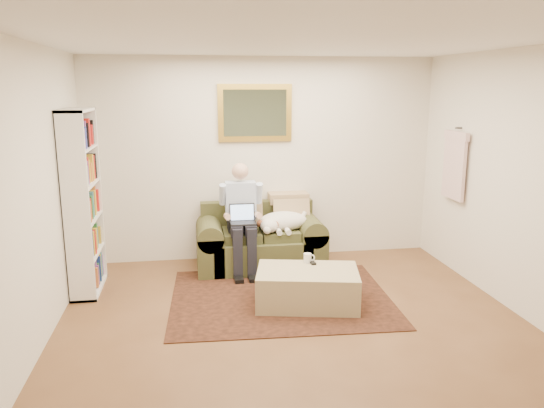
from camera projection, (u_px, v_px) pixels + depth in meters
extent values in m
cube|color=brown|center=(302.00, 341.00, 4.74)|extent=(4.50, 5.00, 0.01)
cube|color=white|center=(306.00, 38.00, 4.17)|extent=(4.50, 5.00, 0.01)
cube|color=silver|center=(263.00, 160.00, 6.86)|extent=(4.50, 0.01, 2.60)
cube|color=silver|center=(21.00, 209.00, 4.11)|extent=(0.01, 5.00, 2.60)
cube|color=black|center=(281.00, 297.00, 5.70)|extent=(2.41, 1.97, 0.01)
cube|color=#434524|center=(260.00, 252.00, 6.64)|extent=(1.19, 0.76, 0.39)
cube|color=#434524|center=(257.00, 216.00, 6.88)|extent=(1.44, 0.17, 0.40)
cube|color=#434524|center=(210.00, 251.00, 6.53)|extent=(0.31, 0.76, 0.79)
cube|color=#434524|center=(309.00, 246.00, 6.73)|extent=(0.31, 0.76, 0.79)
cube|color=#434524|center=(242.00, 235.00, 6.51)|extent=(0.45, 0.52, 0.11)
cube|color=#434524|center=(280.00, 233.00, 6.58)|extent=(0.45, 0.52, 0.11)
cube|color=black|center=(243.00, 223.00, 6.29)|extent=(0.30, 0.21, 0.02)
cube|color=black|center=(242.00, 212.00, 6.37)|extent=(0.30, 0.06, 0.21)
cube|color=#99BFF2|center=(242.00, 212.00, 6.37)|extent=(0.28, 0.04, 0.18)
cube|color=tan|center=(307.00, 287.00, 5.49)|extent=(1.15, 0.86, 0.38)
cylinder|color=white|center=(307.00, 258.00, 5.69)|extent=(0.08, 0.08, 0.10)
cube|color=black|center=(312.00, 262.00, 5.67)|extent=(0.06, 0.15, 0.02)
cube|color=gold|center=(255.00, 113.00, 6.69)|extent=(0.94, 0.04, 0.72)
cube|color=gray|center=(255.00, 113.00, 6.68)|extent=(0.80, 0.01, 0.58)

